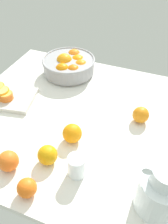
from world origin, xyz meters
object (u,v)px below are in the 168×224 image
object	(u,v)px
orange_half_1	(6,96)
loose_orange_0	(72,133)
fruit_bowl	(69,65)
juice_glass	(77,167)
juice_pitcher	(160,193)
loose_orange_1	(141,115)
loose_orange_2	(27,188)
loose_orange_3	(8,161)
orange_half_2	(2,93)
loose_orange_4	(48,155)
cutting_board	(6,98)

from	to	relation	value
orange_half_1	loose_orange_0	distance (cm)	39.97
fruit_bowl	juice_glass	bearing A→B (deg)	-63.59
juice_pitcher	loose_orange_1	world-z (taller)	juice_pitcher
loose_orange_2	loose_orange_3	distance (cm)	13.28
juice_pitcher	loose_orange_0	size ratio (longest dim) A/B	2.44
fruit_bowl	orange_half_1	xyz separation A→B (cm)	(-17.28, -34.30, -1.38)
juice_pitcher	loose_orange_2	size ratio (longest dim) A/B	2.89
loose_orange_3	loose_orange_1	bearing A→B (deg)	47.15
juice_pitcher	orange_half_2	distance (cm)	81.60
loose_orange_2	loose_orange_4	distance (cm)	14.05
fruit_bowl	loose_orange_4	size ratio (longest dim) A/B	3.89
juice_pitcher	cutting_board	size ratio (longest dim) A/B	0.71
juice_pitcher	orange_half_2	world-z (taller)	juice_pitcher
orange_half_2	loose_orange_0	size ratio (longest dim) A/B	0.98
juice_pitcher	loose_orange_3	distance (cm)	51.90
loose_orange_2	loose_orange_1	bearing A→B (deg)	60.66
orange_half_1	orange_half_2	bearing A→B (deg)	167.83
fruit_bowl	cutting_board	bearing A→B (deg)	-120.32
cutting_board	loose_orange_2	distance (cm)	53.32
fruit_bowl	loose_orange_3	size ratio (longest dim) A/B	3.81
orange_half_2	loose_orange_0	xyz separation A→B (cm)	(41.35, -11.04, -0.35)
juice_pitcher	orange_half_1	size ratio (longest dim) A/B	2.92
fruit_bowl	loose_orange_0	size ratio (longest dim) A/B	3.68
fruit_bowl	juice_pitcher	distance (cm)	82.91
loose_orange_3	cutting_board	bearing A→B (deg)	127.12
juice_glass	loose_orange_4	xyz separation A→B (cm)	(-11.89, 0.93, -0.11)
juice_glass	cutting_board	world-z (taller)	juice_glass
fruit_bowl	orange_half_1	distance (cm)	38.43
fruit_bowl	cutting_board	world-z (taller)	fruit_bowl
loose_orange_0	fruit_bowl	bearing A→B (deg)	115.45
loose_orange_1	loose_orange_4	world-z (taller)	loose_orange_4
orange_half_2	loose_orange_4	size ratio (longest dim) A/B	1.03
loose_orange_4	juice_glass	bearing A→B (deg)	-4.47
loose_orange_0	loose_orange_2	distance (cm)	27.28
fruit_bowl	loose_orange_0	bearing A→B (deg)	-64.55
fruit_bowl	orange_half_1	bearing A→B (deg)	-116.75
loose_orange_2	juice_pitcher	bearing A→B (deg)	16.21
loose_orange_0	loose_orange_4	size ratio (longest dim) A/B	1.06
loose_orange_2	orange_half_1	bearing A→B (deg)	132.63
loose_orange_1	loose_orange_4	bearing A→B (deg)	-128.38
cutting_board	loose_orange_4	size ratio (longest dim) A/B	3.66
fruit_bowl	orange_half_1	size ratio (longest dim) A/B	4.40
orange_half_1	loose_orange_2	world-z (taller)	loose_orange_2
fruit_bowl	loose_orange_2	bearing A→B (deg)	-76.55
fruit_bowl	orange_half_2	world-z (taller)	fruit_bowl
fruit_bowl	loose_orange_4	bearing A→B (deg)	-73.39
juice_glass	loose_orange_2	xyz separation A→B (cm)	(-11.94, -13.11, -0.51)
juice_glass	loose_orange_4	bearing A→B (deg)	175.53
fruit_bowl	loose_orange_3	bearing A→B (deg)	-85.13
orange_half_1	orange_half_2	xyz separation A→B (cm)	(-2.77, 0.60, 0.34)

